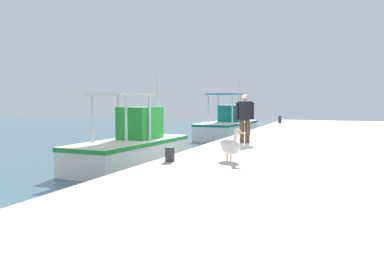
{
  "coord_description": "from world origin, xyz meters",
  "views": [
    {
      "loc": [
        -13.24,
        -4.48,
        2.32
      ],
      "look_at": [
        3.76,
        1.94,
        1.05
      ],
      "focal_mm": 38.28,
      "sensor_mm": 36.0,
      "label": 1
    }
  ],
  "objects_px": {
    "fishing_boat_third": "(228,126)",
    "fisherman_standing": "(245,116)",
    "fishing_boat_second": "(132,146)",
    "mooring_bollard_third": "(248,128)",
    "pelican": "(230,145)",
    "mooring_bollard_second": "(170,154)",
    "mooring_bollard_fourth": "(280,119)"
  },
  "relations": [
    {
      "from": "mooring_bollard_third",
      "to": "mooring_bollard_fourth",
      "type": "height_order",
      "value": "mooring_bollard_third"
    },
    {
      "from": "pelican",
      "to": "mooring_bollard_second",
      "type": "height_order",
      "value": "pelican"
    },
    {
      "from": "fisherman_standing",
      "to": "mooring_bollard_second",
      "type": "distance_m",
      "value": 4.99
    },
    {
      "from": "fisherman_standing",
      "to": "mooring_bollard_third",
      "type": "height_order",
      "value": "fisherman_standing"
    },
    {
      "from": "fishing_boat_second",
      "to": "fisherman_standing",
      "type": "xyz_separation_m",
      "value": [
        1.59,
        -3.61,
        1.05
      ]
    },
    {
      "from": "mooring_bollard_fourth",
      "to": "fisherman_standing",
      "type": "bearing_deg",
      "value": -176.81
    },
    {
      "from": "pelican",
      "to": "mooring_bollard_second",
      "type": "distance_m",
      "value": 1.52
    },
    {
      "from": "fishing_boat_second",
      "to": "mooring_bollard_second",
      "type": "xyz_separation_m",
      "value": [
        -3.29,
        -2.9,
        0.28
      ]
    },
    {
      "from": "fishing_boat_third",
      "to": "mooring_bollard_third",
      "type": "height_order",
      "value": "fishing_boat_third"
    },
    {
      "from": "mooring_bollard_third",
      "to": "mooring_bollard_fourth",
      "type": "relative_size",
      "value": 1.04
    },
    {
      "from": "mooring_bollard_second",
      "to": "fishing_boat_second",
      "type": "bearing_deg",
      "value": 41.36
    },
    {
      "from": "mooring_bollard_third",
      "to": "fishing_boat_second",
      "type": "bearing_deg",
      "value": 150.8
    },
    {
      "from": "pelican",
      "to": "fisherman_standing",
      "type": "xyz_separation_m",
      "value": [
        4.24,
        0.64,
        0.55
      ]
    },
    {
      "from": "fisherman_standing",
      "to": "mooring_bollard_second",
      "type": "relative_size",
      "value": 4.77
    },
    {
      "from": "mooring_bollard_third",
      "to": "mooring_bollard_fourth",
      "type": "bearing_deg",
      "value": 0.0
    },
    {
      "from": "fishing_boat_second",
      "to": "fisherman_standing",
      "type": "height_order",
      "value": "fishing_boat_second"
    },
    {
      "from": "fisherman_standing",
      "to": "mooring_bollard_third",
      "type": "relative_size",
      "value": 3.4
    },
    {
      "from": "mooring_bollard_fourth",
      "to": "fishing_boat_second",
      "type": "bearing_deg",
      "value": 168.63
    },
    {
      "from": "fishing_boat_third",
      "to": "fisherman_standing",
      "type": "xyz_separation_m",
      "value": [
        -9.89,
        -3.37,
        1.05
      ]
    },
    {
      "from": "fishing_boat_second",
      "to": "mooring_bollard_third",
      "type": "distance_m",
      "value": 5.94
    },
    {
      "from": "mooring_bollard_fourth",
      "to": "mooring_bollard_third",
      "type": "bearing_deg",
      "value": 180.0
    },
    {
      "from": "fishing_boat_second",
      "to": "fishing_boat_third",
      "type": "bearing_deg",
      "value": -1.2
    },
    {
      "from": "fishing_boat_second",
      "to": "mooring_bollard_second",
      "type": "height_order",
      "value": "fishing_boat_second"
    },
    {
      "from": "fisherman_standing",
      "to": "mooring_bollard_fourth",
      "type": "xyz_separation_m",
      "value": [
        12.8,
        0.71,
        -0.71
      ]
    },
    {
      "from": "fishing_boat_second",
      "to": "mooring_bollard_third",
      "type": "height_order",
      "value": "fishing_boat_second"
    },
    {
      "from": "pelican",
      "to": "mooring_bollard_fourth",
      "type": "relative_size",
      "value": 1.88
    },
    {
      "from": "fishing_boat_third",
      "to": "fisherman_standing",
      "type": "bearing_deg",
      "value": -161.2
    },
    {
      "from": "pelican",
      "to": "mooring_bollard_fourth",
      "type": "xyz_separation_m",
      "value": [
        17.04,
        1.36,
        -0.16
      ]
    },
    {
      "from": "fishing_boat_third",
      "to": "pelican",
      "type": "xyz_separation_m",
      "value": [
        -14.13,
        -4.01,
        0.5
      ]
    },
    {
      "from": "fishing_boat_second",
      "to": "mooring_bollard_second",
      "type": "distance_m",
      "value": 4.39
    },
    {
      "from": "mooring_bollard_third",
      "to": "mooring_bollard_fourth",
      "type": "distance_m",
      "value": 9.21
    },
    {
      "from": "mooring_bollard_third",
      "to": "pelican",
      "type": "bearing_deg",
      "value": -170.17
    }
  ]
}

